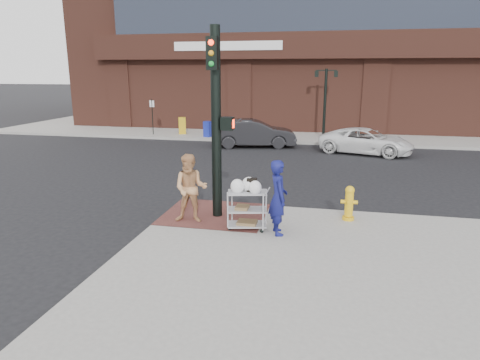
% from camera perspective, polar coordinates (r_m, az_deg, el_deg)
% --- Properties ---
extents(ground, '(220.00, 220.00, 0.00)m').
position_cam_1_polar(ground, '(11.09, -1.58, -6.99)').
color(ground, black).
rests_on(ground, ground).
extents(sidewalk_far, '(65.00, 36.00, 0.15)m').
position_cam_1_polar(sidewalk_far, '(43.39, 25.69, 7.74)').
color(sidewalk_far, gray).
rests_on(sidewalk_far, ground).
extents(brick_curb_ramp, '(2.80, 2.40, 0.01)m').
position_cam_1_polar(brick_curb_ramp, '(12.00, -3.36, -4.53)').
color(brick_curb_ramp, '#582D29').
rests_on(brick_curb_ramp, sidewalk_near).
extents(lamp_post, '(1.32, 0.22, 4.00)m').
position_cam_1_polar(lamp_post, '(26.07, 11.30, 10.99)').
color(lamp_post, black).
rests_on(lamp_post, sidewalk_far).
extents(parking_sign, '(0.05, 0.05, 2.20)m').
position_cam_1_polar(parking_sign, '(27.47, -11.59, 8.26)').
color(parking_sign, black).
rests_on(parking_sign, sidewalk_far).
extents(traffic_signal_pole, '(0.61, 0.51, 5.00)m').
position_cam_1_polar(traffic_signal_pole, '(11.26, -3.12, 8.20)').
color(traffic_signal_pole, black).
rests_on(traffic_signal_pole, sidewalk_near).
extents(woman_blue, '(0.65, 0.78, 1.84)m').
position_cam_1_polar(woman_blue, '(10.36, 5.12, -2.33)').
color(woman_blue, navy).
rests_on(woman_blue, sidewalk_near).
extents(pedestrian_tan, '(0.97, 0.81, 1.82)m').
position_cam_1_polar(pedestrian_tan, '(11.22, -6.58, -1.13)').
color(pedestrian_tan, tan).
rests_on(pedestrian_tan, sidewalk_near).
extents(sedan_dark, '(4.74, 2.49, 1.48)m').
position_cam_1_polar(sedan_dark, '(23.30, 1.86, 6.24)').
color(sedan_dark, black).
rests_on(sedan_dark, ground).
extents(minivan_white, '(4.93, 3.25, 1.26)m').
position_cam_1_polar(minivan_white, '(22.29, 16.47, 5.00)').
color(minivan_white, white).
rests_on(minivan_white, ground).
extents(utility_cart, '(1.04, 0.73, 1.32)m').
position_cam_1_polar(utility_cart, '(10.71, 0.96, -3.51)').
color(utility_cart, '#A2A2A7').
rests_on(utility_cart, sidewalk_near).
extents(fire_hydrant, '(0.44, 0.31, 0.94)m').
position_cam_1_polar(fire_hydrant, '(11.76, 14.34, -2.93)').
color(fire_hydrant, '#E9B313').
rests_on(fire_hydrant, sidewalk_near).
extents(newsbox_yellow, '(0.55, 0.52, 1.04)m').
position_cam_1_polar(newsbox_yellow, '(27.45, -7.71, 7.21)').
color(newsbox_yellow, gold).
rests_on(newsbox_yellow, sidewalk_far).
extents(newsbox_blue, '(0.47, 0.44, 0.94)m').
position_cam_1_polar(newsbox_blue, '(26.02, -4.36, 6.79)').
color(newsbox_blue, navy).
rests_on(newsbox_blue, sidewalk_far).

